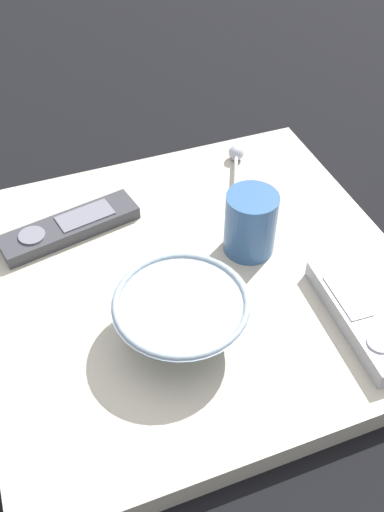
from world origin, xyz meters
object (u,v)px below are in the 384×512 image
at_px(coffee_mug, 251,223).
at_px(tv_remote_near, 70,227).
at_px(cereal_bowl, 182,315).
at_px(teaspoon, 236,156).
at_px(tv_remote_far, 355,316).

relative_size(coffee_mug, tv_remote_near, 0.45).
distance_m(cereal_bowl, coffee_mug, 0.18).
distance_m(coffee_mug, teaspoon, 0.20).
bearing_deg(tv_remote_far, tv_remote_near, -134.36).
bearing_deg(cereal_bowl, tv_remote_near, -158.70).
relative_size(cereal_bowl, teaspoon, 1.51).
distance_m(coffee_mug, tv_remote_far, 0.18).
distance_m(cereal_bowl, tv_remote_far, 0.21).
bearing_deg(teaspoon, tv_remote_far, 0.39).
height_order(cereal_bowl, teaspoon, cereal_bowl).
relative_size(cereal_bowl, coffee_mug, 1.76).
bearing_deg(tv_remote_far, teaspoon, -179.61).
relative_size(cereal_bowl, tv_remote_far, 0.87).
xyz_separation_m(cereal_bowl, teaspoon, (-0.30, 0.20, -0.02)).
relative_size(coffee_mug, teaspoon, 0.86).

